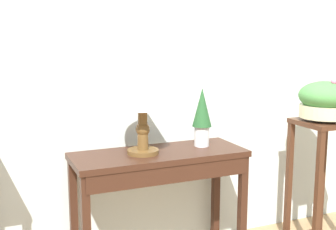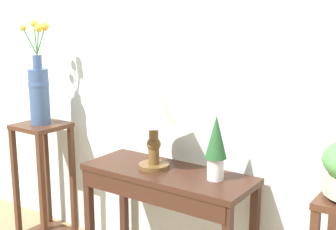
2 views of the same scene
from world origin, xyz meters
TOP-DOWN VIEW (x-y plane):
  - back_wall_with_art at (0.00, 1.47)m, footprint 9.00×0.10m
  - console_table at (-0.07, 1.16)m, footprint 1.03×0.40m
  - table_lamp at (-0.17, 1.18)m, footprint 0.28×0.28m
  - potted_plant_on_console at (0.23, 1.21)m, footprint 0.12×0.12m
  - pedestal_stand_left at (-1.16, 1.18)m, footprint 0.33×0.33m
  - flower_vase_tall_left at (-1.16, 1.18)m, footprint 0.18×0.15m

SIDE VIEW (x-z plane):
  - pedestal_stand_left at x=-1.16m, z-range 0.00..0.87m
  - console_table at x=-0.07m, z-range 0.25..0.98m
  - potted_plant_on_console at x=0.23m, z-range 0.75..1.11m
  - table_lamp at x=-0.17m, z-range 0.83..1.33m
  - flower_vase_tall_left at x=-1.16m, z-range 0.76..1.48m
  - back_wall_with_art at x=0.00m, z-range 0.00..2.80m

